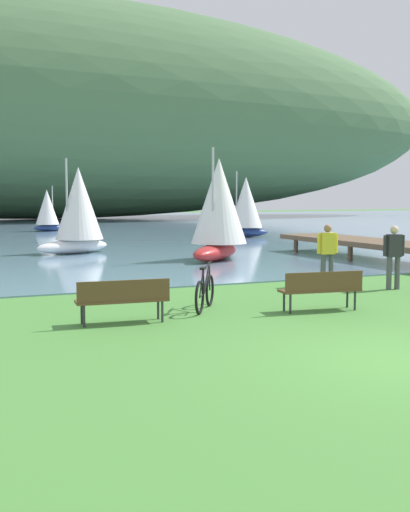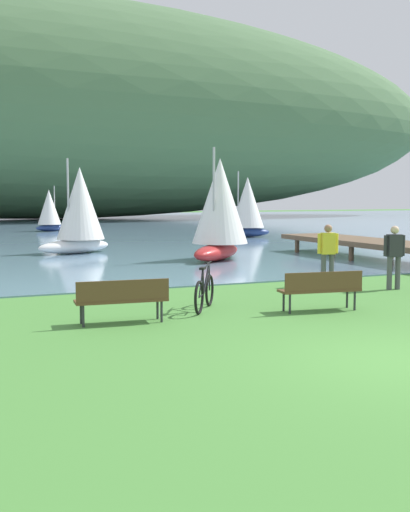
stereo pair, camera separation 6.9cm
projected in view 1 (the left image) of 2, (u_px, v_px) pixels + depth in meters
ground_plane at (409, 362)px, 9.24m from camera, size 200.00×200.00×0.00m
bay_water at (24, 226)px, 53.72m from camera, size 180.00×80.00×0.04m
distant_hillside at (44, 108)px, 69.82m from camera, size 105.94×28.00×25.02m
park_bench_near_camera at (123, 297)px, 11.98m from camera, size 1.83×0.62×0.88m
park_bench_further_along at (322, 287)px, 13.32m from camera, size 1.84×0.69×0.88m
bicycle_leaning_near_bench at (205, 292)px, 13.48m from camera, size 1.07×1.48×1.01m
person_at_shoreline at (327, 251)px, 17.25m from camera, size 0.60×0.29×1.71m
person_on_the_grass at (394, 253)px, 16.48m from camera, size 0.60×0.29×1.71m
sailboat_nearest_to_shore at (48, 210)px, 44.62m from camera, size 2.85×2.23×3.29m
sailboat_mid_bay at (245, 206)px, 37.82m from camera, size 3.56×2.43×4.03m
sailboat_toward_hillside at (218, 208)px, 23.96m from camera, size 3.46×3.44×4.32m
sailboat_far_off at (78, 209)px, 26.83m from camera, size 3.60×2.70×4.09m
pier_dock at (371, 243)px, 24.12m from camera, size 2.40×10.00×0.80m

